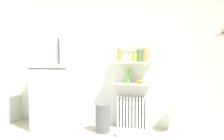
# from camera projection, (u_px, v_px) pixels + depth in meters

# --- Properties ---
(back_wall) EXTENTS (7.04, 0.10, 2.60)m
(back_wall) POSITION_uv_depth(u_px,v_px,m) (128.00, 55.00, 3.69)
(back_wall) COLOR silver
(back_wall) RESTS_ON ground_plane
(refrigerator) EXTENTS (0.68, 0.70, 1.66)m
(refrigerator) POSITION_uv_depth(u_px,v_px,m) (57.00, 81.00, 3.59)
(refrigerator) COLOR silver
(refrigerator) RESTS_ON ground_plane
(radiator) EXTENTS (0.54, 0.12, 0.56)m
(radiator) POSITION_uv_depth(u_px,v_px,m) (132.00, 112.00, 3.61)
(radiator) COLOR white
(radiator) RESTS_ON ground_plane
(wall_shelf_lower) EXTENTS (0.67, 0.22, 0.02)m
(wall_shelf_lower) POSITION_uv_depth(u_px,v_px,m) (132.00, 84.00, 3.54)
(wall_shelf_lower) COLOR white
(wall_shelf_upper) EXTENTS (0.67, 0.22, 0.02)m
(wall_shelf_upper) POSITION_uv_depth(u_px,v_px,m) (132.00, 62.00, 3.52)
(wall_shelf_upper) COLOR white
(storage_jar_0) EXTENTS (0.10, 0.10, 0.23)m
(storage_jar_0) POSITION_uv_depth(u_px,v_px,m) (120.00, 55.00, 3.56)
(storage_jar_0) COLOR tan
(storage_jar_0) RESTS_ON wall_shelf_upper
(storage_jar_1) EXTENTS (0.11, 0.11, 0.16)m
(storage_jar_1) POSITION_uv_depth(u_px,v_px,m) (125.00, 57.00, 3.54)
(storage_jar_1) COLOR silver
(storage_jar_1) RESTS_ON wall_shelf_upper
(storage_jar_2) EXTENTS (0.10, 0.10, 0.16)m
(storage_jar_2) POSITION_uv_depth(u_px,v_px,m) (130.00, 57.00, 3.52)
(storage_jar_2) COLOR beige
(storage_jar_2) RESTS_ON wall_shelf_upper
(storage_jar_3) EXTENTS (0.10, 0.10, 0.17)m
(storage_jar_3) POSITION_uv_depth(u_px,v_px,m) (135.00, 57.00, 3.50)
(storage_jar_3) COLOR yellow
(storage_jar_3) RESTS_ON wall_shelf_upper
(storage_jar_4) EXTENTS (0.12, 0.12, 0.22)m
(storage_jar_4) POSITION_uv_depth(u_px,v_px,m) (140.00, 55.00, 3.48)
(storage_jar_4) COLOR #5B7F4C
(storage_jar_4) RESTS_ON wall_shelf_upper
(storage_jar_5) EXTENTS (0.12, 0.12, 0.23)m
(storage_jar_5) POSITION_uv_depth(u_px,v_px,m) (145.00, 55.00, 3.47)
(storage_jar_5) COLOR tan
(storage_jar_5) RESTS_ON wall_shelf_upper
(vase) EXTENTS (0.09, 0.09, 0.25)m
(vase) POSITION_uv_depth(u_px,v_px,m) (128.00, 76.00, 3.55)
(vase) COLOR #66A84C
(vase) RESTS_ON wall_shelf_lower
(shelf_bowl) EXTENTS (0.14, 0.14, 0.06)m
(shelf_bowl) POSITION_uv_depth(u_px,v_px,m) (140.00, 81.00, 3.51)
(shelf_bowl) COLOR orange
(shelf_bowl) RESTS_ON wall_shelf_lower
(trash_bin) EXTENTS (0.24, 0.24, 0.48)m
(trash_bin) POSITION_uv_depth(u_px,v_px,m) (103.00, 118.00, 3.40)
(trash_bin) COLOR slate
(trash_bin) RESTS_ON ground_plane
(pet_food_bowl) EXTENTS (0.19, 0.19, 0.05)m
(pet_food_bowl) POSITION_uv_depth(u_px,v_px,m) (120.00, 134.00, 3.23)
(pet_food_bowl) COLOR #B7B7BC
(pet_food_bowl) RESTS_ON ground_plane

